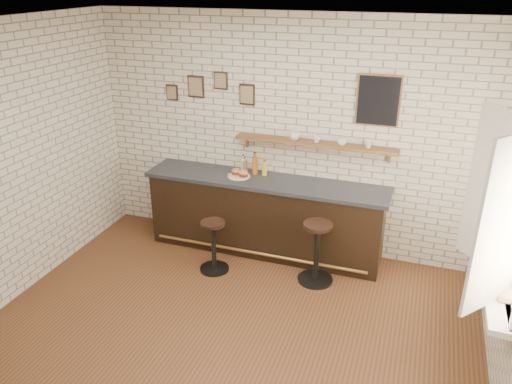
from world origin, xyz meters
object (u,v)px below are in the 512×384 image
shelf_cup_d (369,144)px  book_upper (495,289)px  bitters_bottle_brown (244,166)px  shelf_cup_a (294,136)px  bar_stool_left (214,244)px  shelf_cup_c (342,142)px  ciabatta_sandwich (240,173)px  bar_counter (265,215)px  bitters_bottle_amber (255,165)px  shelf_cup_b (317,139)px  bitters_bottle_white (243,165)px  sandwich_plate (239,176)px  book_lower (495,294)px  bar_stool_right (317,250)px  condiment_bottle_yellow (264,169)px

shelf_cup_d → book_upper: shelf_cup_d is taller
bitters_bottle_brown → shelf_cup_a: size_ratio=1.68×
bar_stool_left → shelf_cup_c: (1.33, 0.87, 1.19)m
shelf_cup_c → ciabatta_sandwich: bearing=90.1°
bitters_bottle_brown → bar_counter: bearing=-22.8°
bitters_bottle_amber → shelf_cup_b: shelf_cup_b is taller
bitters_bottle_brown → bitters_bottle_white: bearing=-180.0°
bar_stool_left → shelf_cup_b: bearing=40.2°
sandwich_plate → shelf_cup_c: bearing=10.1°
bar_stool_left → book_lower: size_ratio=2.77×
sandwich_plate → bar_stool_right: bearing=-22.1°
shelf_cup_a → bitters_bottle_amber: bearing=144.8°
condiment_bottle_yellow → bitters_bottle_brown: bearing=180.0°
book_upper → bitters_bottle_amber: bearing=157.6°
bitters_bottle_brown → bitters_bottle_amber: size_ratio=0.73×
shelf_cup_a → shelf_cup_b: shelf_cup_a is taller
bar_stool_right → book_upper: bearing=-31.1°
bar_counter → book_lower: 3.02m
shelf_cup_d → book_lower: (1.33, -1.78, -0.60)m
bitters_bottle_white → bar_stool_left: 1.11m
shelf_cup_a → bar_stool_left: bearing=-173.1°
bar_stool_left → shelf_cup_b: size_ratio=7.43×
condiment_bottle_yellow → book_lower: condiment_bottle_yellow is taller
shelf_cup_b → bar_counter: bearing=159.7°
sandwich_plate → shelf_cup_a: (0.65, 0.22, 0.54)m
bar_stool_right → shelf_cup_a: bearing=125.7°
ciabatta_sandwich → bitters_bottle_amber: bearing=46.7°
bar_counter → shelf_cup_d: bearing=9.4°
bitters_bottle_amber → shelf_cup_b: size_ratio=3.32×
condiment_bottle_yellow → shelf_cup_c: size_ratio=1.78×
bitters_bottle_white → bar_stool_right: bitters_bottle_white is taller
ciabatta_sandwich → bitters_bottle_white: bitters_bottle_white is taller
sandwich_plate → bar_stool_left: 0.93m
book_lower → shelf_cup_c: bearing=123.8°
bitters_bottle_brown → book_lower: bitters_bottle_brown is taller
sandwich_plate → shelf_cup_d: 1.66m
sandwich_plate → book_upper: 3.26m
book_upper → bar_stool_left: bearing=172.9°
sandwich_plate → bitters_bottle_brown: size_ratio=1.29×
shelf_cup_b → ciabatta_sandwich: bearing=154.4°
sandwich_plate → book_upper: bearing=-27.7°
ciabatta_sandwich → bitters_bottle_brown: size_ratio=1.16×
bitters_bottle_brown → book_upper: 3.33m
condiment_bottle_yellow → book_upper: 3.10m
bitters_bottle_brown → shelf_cup_b: (0.92, 0.06, 0.44)m
bar_counter → ciabatta_sandwich: 0.65m
bitters_bottle_amber → bar_stool_right: bearing=-32.4°
sandwich_plate → ciabatta_sandwich: (0.01, 0.00, 0.05)m
bitters_bottle_brown → book_lower: 3.35m
bar_counter → shelf_cup_a: (0.31, 0.20, 1.04)m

